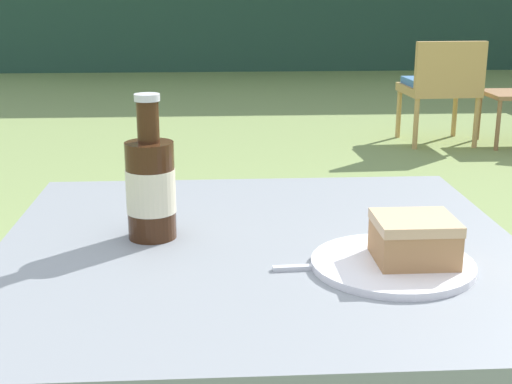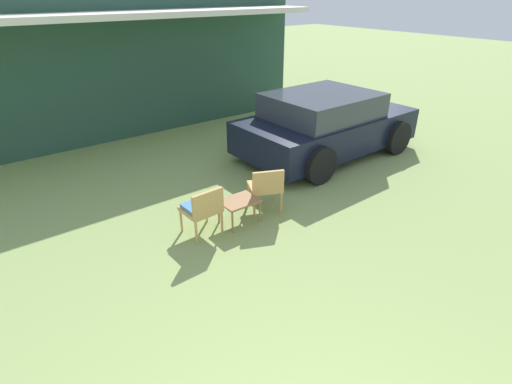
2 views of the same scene
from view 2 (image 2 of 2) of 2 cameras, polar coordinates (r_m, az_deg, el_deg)
The scene contains 5 objects.
cabin_building at distance 11.36m, azimuth -24.98°, elevation 16.96°, with size 10.84×4.87×3.35m.
parked_car at distance 8.67m, azimuth 9.87°, elevation 9.50°, with size 3.90×2.18×1.34m.
wicker_chair_cushioned at distance 5.75m, azimuth -7.67°, elevation -2.17°, with size 0.52×0.49×0.75m.
wicker_chair_plain at distance 6.32m, azimuth 1.43°, elevation 0.89°, with size 0.64×0.63×0.75m.
garden_side_table at distance 6.04m, azimuth -2.43°, elevation -1.53°, with size 0.56×0.42×0.38m.
Camera 2 is at (-0.84, -0.34, 3.24)m, focal length 28.00 mm.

